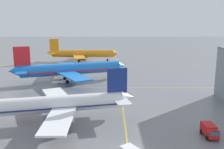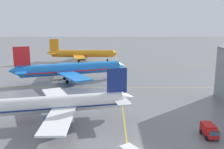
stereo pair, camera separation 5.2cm
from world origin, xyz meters
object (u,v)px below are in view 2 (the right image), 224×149
Objects in this scene: airliner_front_gate at (55,104)px; airliner_second_row at (70,69)px; airliner_third_row at (82,54)px; service_truck_catering at (209,130)px.

airliner_second_row is at bearing 94.42° from airliner_front_gate.
airliner_third_row is 91.04m from service_truck_catering.
airliner_second_row reaches higher than airliner_third_row.
airliner_second_row is (-2.66, 34.43, 0.61)m from airliner_front_gate.
airliner_front_gate is 28.99m from service_truck_catering.
airliner_second_row is 51.74m from service_truck_catering.
airliner_front_gate is at bearing -87.19° from airliner_third_row.
service_truck_catering is at bearing -14.30° from airliner_front_gate.
airliner_front_gate is 34.54m from airliner_second_row.
airliner_second_row reaches higher than airliner_front_gate.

